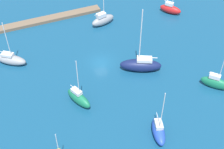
{
  "coord_description": "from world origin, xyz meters",
  "views": [
    {
      "loc": [
        16.5,
        44.32,
        40.05
      ],
      "look_at": [
        0.0,
        5.69,
        1.5
      ],
      "focal_mm": 49.89,
      "sensor_mm": 36.0,
      "label": 1
    }
  ],
  "objects_px": {
    "sailboat_navy_lone_north": "(141,65)",
    "sailboat_gray_by_breakwater": "(103,20)",
    "sailboat_green_mid_basin": "(216,82)",
    "sailboat_blue_west_end": "(159,131)",
    "sailboat_red_along_channel": "(170,9)",
    "sailboat_gray_far_south": "(11,59)",
    "sailboat_green_inner_mooring": "(79,98)",
    "pier_dock": "(44,20)"
  },
  "relations": [
    {
      "from": "pier_dock",
      "to": "sailboat_red_along_channel",
      "type": "distance_m",
      "value": 30.13
    },
    {
      "from": "sailboat_gray_far_south",
      "to": "sailboat_green_inner_mooring",
      "type": "height_order",
      "value": "sailboat_green_inner_mooring"
    },
    {
      "from": "sailboat_red_along_channel",
      "to": "sailboat_blue_west_end",
      "type": "xyz_separation_m",
      "value": [
        20.49,
        30.56,
        -0.13
      ]
    },
    {
      "from": "sailboat_green_mid_basin",
      "to": "sailboat_gray_by_breakwater",
      "type": "xyz_separation_m",
      "value": [
        10.98,
        -27.1,
        0.02
      ]
    },
    {
      "from": "pier_dock",
      "to": "sailboat_navy_lone_north",
      "type": "relative_size",
      "value": 2.06
    },
    {
      "from": "sailboat_navy_lone_north",
      "to": "sailboat_green_inner_mooring",
      "type": "xyz_separation_m",
      "value": [
        13.67,
        3.45,
        -0.12
      ]
    },
    {
      "from": "sailboat_red_along_channel",
      "to": "sailboat_navy_lone_north",
      "type": "bearing_deg",
      "value": -82.82
    },
    {
      "from": "pier_dock",
      "to": "sailboat_gray_far_south",
      "type": "relative_size",
      "value": 2.86
    },
    {
      "from": "sailboat_gray_far_south",
      "to": "sailboat_gray_by_breakwater",
      "type": "distance_m",
      "value": 22.56
    },
    {
      "from": "sailboat_red_along_channel",
      "to": "pier_dock",
      "type": "bearing_deg",
      "value": -143.52
    },
    {
      "from": "pier_dock",
      "to": "sailboat_gray_far_south",
      "type": "distance_m",
      "value": 15.79
    },
    {
      "from": "sailboat_green_mid_basin",
      "to": "sailboat_navy_lone_north",
      "type": "distance_m",
      "value": 13.96
    },
    {
      "from": "sailboat_navy_lone_north",
      "to": "sailboat_gray_by_breakwater",
      "type": "bearing_deg",
      "value": -61.34
    },
    {
      "from": "pier_dock",
      "to": "sailboat_red_along_channel",
      "type": "relative_size",
      "value": 2.7
    },
    {
      "from": "sailboat_green_mid_basin",
      "to": "sailboat_blue_west_end",
      "type": "bearing_deg",
      "value": -112.27
    },
    {
      "from": "sailboat_green_mid_basin",
      "to": "sailboat_gray_by_breakwater",
      "type": "distance_m",
      "value": 29.24
    },
    {
      "from": "sailboat_green_mid_basin",
      "to": "sailboat_gray_far_south",
      "type": "height_order",
      "value": "sailboat_green_mid_basin"
    },
    {
      "from": "sailboat_gray_far_south",
      "to": "sailboat_blue_west_end",
      "type": "relative_size",
      "value": 0.99
    },
    {
      "from": "sailboat_blue_west_end",
      "to": "sailboat_gray_by_breakwater",
      "type": "relative_size",
      "value": 1.06
    },
    {
      "from": "pier_dock",
      "to": "sailboat_gray_far_south",
      "type": "height_order",
      "value": "sailboat_gray_far_south"
    },
    {
      "from": "pier_dock",
      "to": "sailboat_red_along_channel",
      "type": "bearing_deg",
      "value": 163.83
    },
    {
      "from": "sailboat_red_along_channel",
      "to": "sailboat_navy_lone_north",
      "type": "distance_m",
      "value": 22.52
    },
    {
      "from": "sailboat_navy_lone_north",
      "to": "sailboat_gray_by_breakwater",
      "type": "relative_size",
      "value": 1.46
    },
    {
      "from": "pier_dock",
      "to": "sailboat_gray_by_breakwater",
      "type": "relative_size",
      "value": 3.01
    },
    {
      "from": "sailboat_red_along_channel",
      "to": "sailboat_green_mid_basin",
      "type": "bearing_deg",
      "value": -50.35
    },
    {
      "from": "sailboat_navy_lone_north",
      "to": "sailboat_gray_far_south",
      "type": "bearing_deg",
      "value": -1.33
    },
    {
      "from": "sailboat_gray_far_south",
      "to": "sailboat_gray_by_breakwater",
      "type": "bearing_deg",
      "value": 53.19
    },
    {
      "from": "sailboat_green_inner_mooring",
      "to": "sailboat_green_mid_basin",
      "type": "bearing_deg",
      "value": 53.15
    },
    {
      "from": "sailboat_red_along_channel",
      "to": "sailboat_gray_far_south",
      "type": "bearing_deg",
      "value": -121.35
    },
    {
      "from": "sailboat_navy_lone_north",
      "to": "sailboat_green_inner_mooring",
      "type": "bearing_deg",
      "value": 40.31
    },
    {
      "from": "sailboat_gray_far_south",
      "to": "sailboat_red_along_channel",
      "type": "bearing_deg",
      "value": 44.19
    },
    {
      "from": "sailboat_red_along_channel",
      "to": "sailboat_navy_lone_north",
      "type": "height_order",
      "value": "sailboat_navy_lone_north"
    },
    {
      "from": "sailboat_green_inner_mooring",
      "to": "sailboat_navy_lone_north",
      "type": "bearing_deg",
      "value": 81.6
    },
    {
      "from": "sailboat_gray_far_south",
      "to": "sailboat_blue_west_end",
      "type": "xyz_separation_m",
      "value": [
        -18.12,
        26.5,
        -0.05
      ]
    },
    {
      "from": "sailboat_blue_west_end",
      "to": "sailboat_red_along_channel",
      "type": "bearing_deg",
      "value": 163.89
    },
    {
      "from": "sailboat_red_along_channel",
      "to": "sailboat_gray_by_breakwater",
      "type": "xyz_separation_m",
      "value": [
        16.82,
        -1.78,
        0.09
      ]
    },
    {
      "from": "pier_dock",
      "to": "sailboat_gray_by_breakwater",
      "type": "xyz_separation_m",
      "value": [
        -12.11,
        6.61,
        0.88
      ]
    },
    {
      "from": "sailboat_red_along_channel",
      "to": "sailboat_navy_lone_north",
      "type": "xyz_separation_m",
      "value": [
        16.05,
        15.79,
        0.17
      ]
    },
    {
      "from": "sailboat_blue_west_end",
      "to": "sailboat_gray_by_breakwater",
      "type": "bearing_deg",
      "value": -168.74
    },
    {
      "from": "sailboat_gray_far_south",
      "to": "pier_dock",
      "type": "bearing_deg",
      "value": 90.33
    },
    {
      "from": "pier_dock",
      "to": "sailboat_gray_by_breakwater",
      "type": "bearing_deg",
      "value": 151.36
    },
    {
      "from": "sailboat_green_mid_basin",
      "to": "sailboat_gray_by_breakwater",
      "type": "relative_size",
      "value": 1.09
    }
  ]
}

